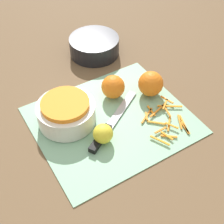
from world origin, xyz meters
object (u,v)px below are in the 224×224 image
object	(u,v)px
bowl_speckled	(66,112)
orange_left	(113,87)
lemon	(103,134)
knife	(106,130)
orange_right	(151,84)
bowl_dark	(94,46)

from	to	relation	value
bowl_speckled	orange_left	world-z (taller)	bowl_speckled
lemon	knife	bearing A→B (deg)	44.05
orange_right	knife	bearing A→B (deg)	-161.40
bowl_dark	lemon	world-z (taller)	bowl_dark
bowl_speckled	orange_left	distance (m)	0.17
bowl_speckled	lemon	xyz separation A→B (m)	(0.05, -0.12, -0.01)
bowl_speckled	orange_left	xyz separation A→B (m)	(0.17, 0.02, 0.00)
bowl_dark	orange_left	world-z (taller)	orange_left
bowl_speckled	lemon	size ratio (longest dim) A/B	3.01
orange_left	lemon	xyz separation A→B (m)	(-0.12, -0.14, -0.01)
knife	orange_left	distance (m)	0.15
bowl_dark	knife	size ratio (longest dim) A/B	0.75
knife	orange_right	distance (m)	0.21
bowl_speckled	knife	distance (m)	0.12
knife	lemon	world-z (taller)	lemon
bowl_dark	orange_left	xyz separation A→B (m)	(-0.06, -0.23, 0.01)
bowl_speckled	orange_left	bearing A→B (deg)	7.46
orange_left	orange_right	world-z (taller)	orange_right
orange_right	lemon	world-z (taller)	orange_right
bowl_speckled	knife	bearing A→B (deg)	-51.85
orange_right	lemon	size ratio (longest dim) A/B	1.42
bowl_speckled	knife	world-z (taller)	bowl_speckled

